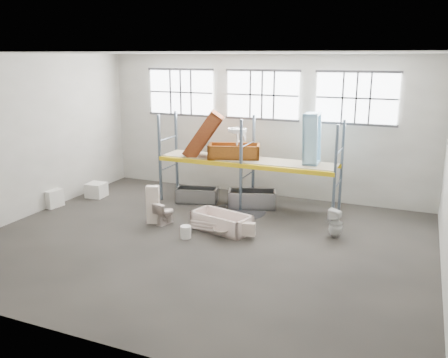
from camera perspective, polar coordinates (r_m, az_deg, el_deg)
The scene contains 33 objects.
floor at distance 13.07m, azimuth -2.58°, elevation -7.72°, with size 12.00×10.00×0.10m, color #443F39.
ceiling at distance 12.07m, azimuth -2.87°, elevation 15.25°, with size 12.00×10.00×0.10m, color silver.
wall_back at distance 16.95m, azimuth 4.70°, elevation 6.43°, with size 12.00×0.10×5.00m, color #A6A499.
wall_front at distance 8.21m, azimuth -18.12°, elevation -3.34°, with size 12.00×0.10×5.00m, color #BBB9AD.
wall_left at distance 15.86m, azimuth -22.92°, elevation 4.74°, with size 0.10×10.00×5.00m, color #9F9D93.
window_left at distance 17.98m, azimuth -5.22°, elevation 10.43°, with size 2.60×0.04×1.60m, color white.
window_mid at distance 16.72m, azimuth 4.66°, elevation 10.12°, with size 2.60×0.04×1.60m, color white.
window_right at distance 16.01m, azimuth 15.75°, elevation 9.41°, with size 2.60×0.04×1.60m, color white.
rack_upright_la at distance 16.42m, azimuth -7.77°, elevation 2.53°, with size 0.08×0.08×3.00m, color slate.
rack_upright_lb at distance 17.44m, azimuth -5.78°, elevation 3.31°, with size 0.08×0.08×3.00m, color slate.
rack_upright_ma at distance 15.14m, azimuth 2.06°, elevation 1.61°, with size 0.08×0.08×3.00m, color slate.
rack_upright_mb at distance 16.24m, azimuth 3.57°, elevation 2.50°, with size 0.08×0.08×3.00m, color slate.
rack_upright_ra at distance 14.38m, azimuth 13.30°, elevation 0.51°, with size 0.08×0.08×3.00m, color slate.
rack_upright_rb at distance 15.54m, azimuth 14.07°, elevation 1.51°, with size 0.08×0.08×3.00m, color slate.
rack_beam_front at distance 15.14m, azimuth 2.06°, elevation 1.61°, with size 6.00×0.10×0.14m, color yellow.
rack_beam_back at distance 16.24m, azimuth 3.57°, elevation 2.50°, with size 6.00×0.10×0.14m, color yellow.
shelf_deck at distance 15.67m, azimuth 2.85°, elevation 2.36°, with size 5.90×1.10×0.03m, color gray.
wet_patch at distance 15.37m, azimuth 1.74°, elevation -3.99°, with size 1.80×1.80×0.00m, color black.
bathtub_beige at distance 13.72m, azimuth -0.32°, elevation -5.22°, with size 1.74×0.82×0.51m, color beige, non-canonical shape.
cistern_spare at distance 13.12m, azimuth 2.98°, elevation -6.08°, with size 0.39×0.18×0.37m, color beige.
sink_in_tub at distance 13.26m, azimuth -0.34°, elevation -6.39°, with size 0.48×0.48×0.17m, color beige.
toilet_beige at distance 14.33m, azimuth -7.22°, elevation -4.08°, with size 0.39×0.68×0.69m, color beige.
cistern_tall at distance 14.37m, azimuth -8.58°, elevation -3.08°, with size 0.37×0.24×1.16m, color beige.
toilet_white at distance 13.51m, azimuth 13.39°, elevation -5.25°, with size 0.37×0.38×0.83m, color white.
steel_tub_left at distance 16.30m, azimuth -3.28°, elevation -1.96°, with size 1.40×0.66×0.52m, color #93969A, non-canonical shape.
steel_tub_right at distance 15.79m, azimuth 3.40°, elevation -2.42°, with size 1.56×0.73×0.57m, color #A3A6AC, non-canonical shape.
rust_tub_flat at distance 15.81m, azimuth 1.21°, elevation 3.37°, with size 1.71×0.80×0.48m, color #974F13, non-canonical shape.
rust_tub_tilted at distance 16.15m, azimuth -2.50°, elevation 5.32°, with size 1.74×0.82×0.49m, color brown, non-canonical shape.
sink_on_shelf at distance 15.57m, azimuth 1.59°, elevation 4.23°, with size 0.65×0.50×0.58m, color silver.
blue_tub_upright at distance 15.14m, azimuth 10.60°, elevation 4.83°, with size 1.62×0.76×0.46m, color #9AD3F2, non-canonical shape.
bucket at distance 13.23m, azimuth -4.66°, elevation -6.41°, with size 0.30×0.30×0.35m, color silver.
carton_near at distance 16.91m, azimuth -20.30°, elevation -2.13°, with size 0.69×0.59×0.59m, color silver.
carton_far at distance 17.52m, azimuth -15.20°, elevation -1.29°, with size 0.61×0.61×0.51m, color silver.
Camera 1 is at (5.23, -10.88, 4.95)m, focal length 37.72 mm.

